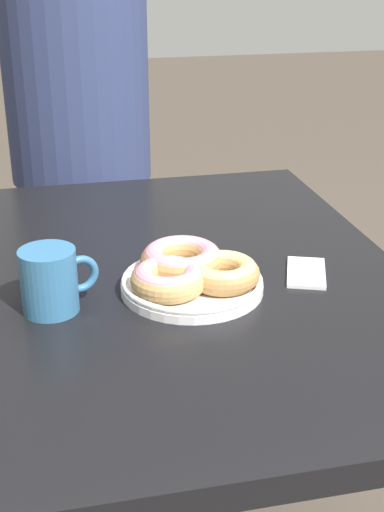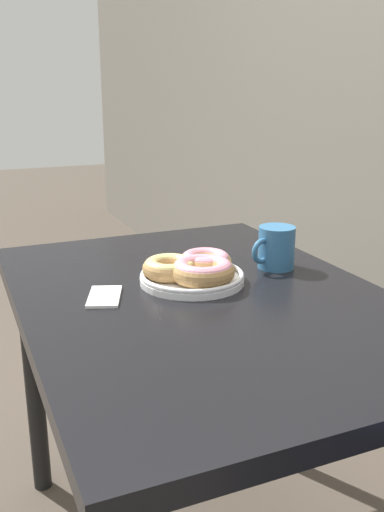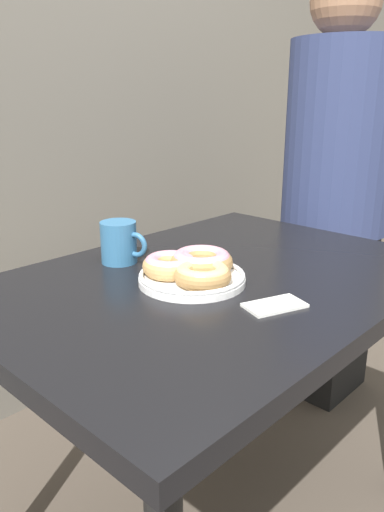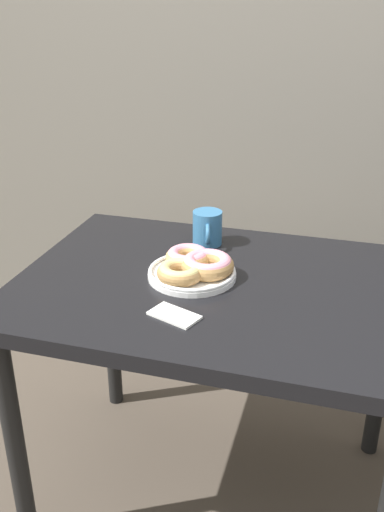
# 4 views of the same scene
# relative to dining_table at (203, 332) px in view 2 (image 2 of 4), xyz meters

# --- Properties ---
(dining_table) EXTENTS (1.02, 0.73, 0.71)m
(dining_table) POSITION_rel_dining_table_xyz_m (0.00, 0.00, 0.00)
(dining_table) COLOR black
(dining_table) RESTS_ON ground_plane
(donut_plate) EXTENTS (0.25, 0.24, 0.06)m
(donut_plate) POSITION_rel_dining_table_xyz_m (-0.07, 0.01, 0.12)
(donut_plate) COLOR white
(donut_plate) RESTS_ON dining_table
(coffee_mug) EXTENTS (0.08, 0.12, 0.10)m
(coffee_mug) POSITION_rel_dining_table_xyz_m (-0.09, 0.23, 0.14)
(coffee_mug) COLOR teal
(coffee_mug) RESTS_ON dining_table
(napkin) EXTENTS (0.13, 0.10, 0.01)m
(napkin) POSITION_rel_dining_table_xyz_m (-0.06, -0.19, 0.09)
(napkin) COLOR white
(napkin) RESTS_ON dining_table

